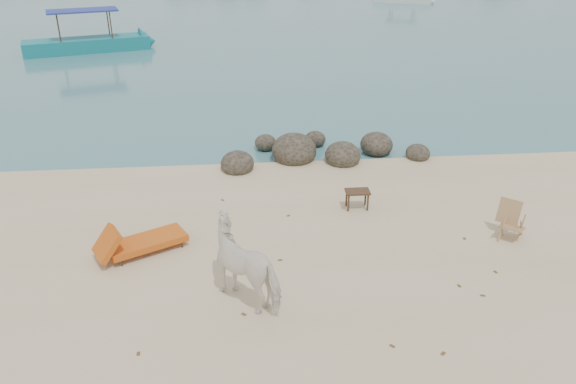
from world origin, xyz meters
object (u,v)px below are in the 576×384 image
deck_chair (513,223)px  boat_near (83,17)px  cow (249,264)px  side_table (357,201)px  boulders (316,152)px  lounge_chair (147,239)px

deck_chair → boat_near: boat_near is taller
deck_chair → boat_near: (-14.03, 21.32, 1.35)m
cow → side_table: (2.73, 3.36, -0.52)m
boulders → lounge_chair: (-4.33, -4.88, 0.12)m
deck_chair → lounge_chair: bearing=-140.6°
side_table → boat_near: 22.45m
boulders → cow: cow is taller
boulders → cow: bearing=-107.8°
boulders → cow: 7.09m
boulders → boat_near: (-10.31, 16.21, 1.58)m
side_table → boat_near: (-10.88, 19.58, 1.53)m
cow → boat_near: boat_near is taller
boulders → side_table: bearing=-80.3°
boulders → boat_near: bearing=122.5°
cow → lounge_chair: bearing=-87.0°
cow → boat_near: bearing=-117.0°
boulders → lounge_chair: boulders is taller
cow → lounge_chair: size_ratio=0.87×
boulders → deck_chair: bearing=-54.0°
cow → deck_chair: 6.11m
lounge_chair → deck_chair: (8.04, -0.22, 0.10)m
boulders → lounge_chair: bearing=-131.5°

